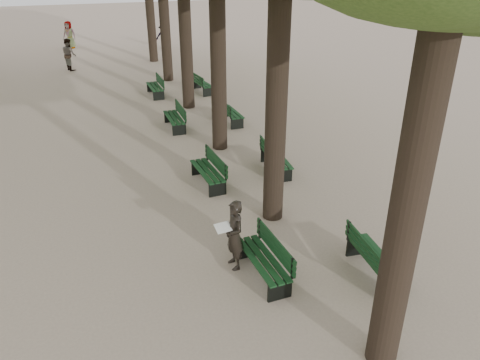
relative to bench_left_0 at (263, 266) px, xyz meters
name	(u,v)px	position (x,y,z in m)	size (l,w,h in m)	color
ground	(258,301)	(-0.37, -0.71, -0.27)	(120.00, 120.00, 0.00)	tan
bench_left_0	(263,266)	(0.00, 0.00, 0.00)	(0.69, 1.83, 0.92)	black
bench_left_1	(208,176)	(0.00, 4.62, 0.00)	(0.73, 1.84, 0.92)	black
bench_left_2	(175,122)	(0.00, 9.74, 0.00)	(0.60, 1.81, 0.92)	black
bench_left_3	(155,90)	(0.00, 14.52, 0.00)	(0.64, 1.82, 0.92)	black
bench_right_0	(374,265)	(2.27, -0.70, 0.00)	(0.71, 1.84, 0.92)	black
bench_right_1	(276,163)	(2.27, 4.85, 0.00)	(0.70, 1.84, 0.92)	black
bench_right_2	(230,116)	(2.27, 9.70, 0.00)	(0.65, 1.82, 0.92)	black
bench_right_3	(202,87)	(2.27, 14.41, 0.00)	(0.81, 1.86, 0.92)	black
man_with_map	(234,235)	(-0.47, 0.55, 0.54)	(0.63, 0.68, 1.61)	black
pedestrian_d	(69,35)	(-3.78, 28.45, 0.65)	(0.90, 0.37, 1.84)	#262628
pedestrian_a	(69,54)	(-3.80, 21.37, 0.62)	(0.87, 0.36, 1.78)	#262628
pedestrian_b	(163,36)	(2.46, 26.27, 0.55)	(1.06, 0.33, 1.64)	#262628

